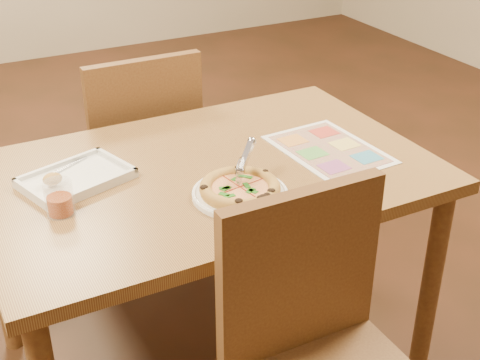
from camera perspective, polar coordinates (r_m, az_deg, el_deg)
name	(u,v)px	position (r m, az deg, el deg)	size (l,w,h in m)	color
dining_table	(208,194)	(1.99, -2.76, -1.18)	(1.30, 0.85, 0.72)	olive
chair_near	(318,333)	(1.60, 6.71, -12.87)	(0.42, 0.42, 0.47)	brown
chair_far	(140,139)	(2.52, -8.54, 3.52)	(0.42, 0.42, 0.47)	brown
plate	(240,194)	(1.80, 0.00, -1.20)	(0.26, 0.26, 0.01)	white
pizza	(240,188)	(1.79, 0.00, -0.71)	(0.22, 0.22, 0.03)	#BF9141
pizza_cutter	(244,160)	(1.81, 0.36, 1.68)	(0.11, 0.11, 0.09)	silver
appetizer_tray	(75,180)	(1.92, -13.94, 0.03)	(0.33, 0.27, 0.06)	silver
glass_tumbler	(59,200)	(1.77, -15.16, -1.65)	(0.07, 0.07, 0.09)	#8D310A
menu	(329,149)	(2.07, 7.58, 2.62)	(0.26, 0.37, 0.01)	white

